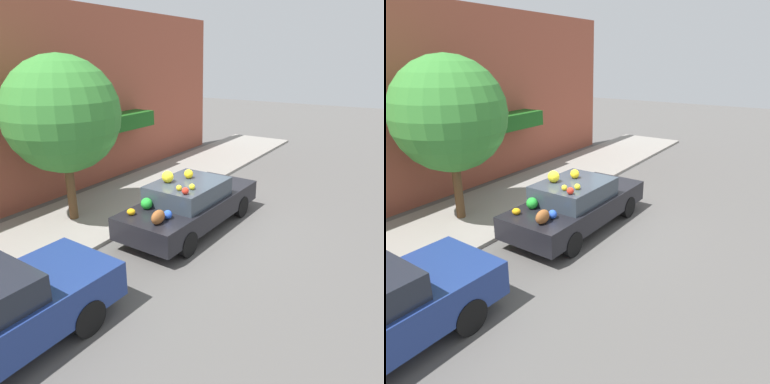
% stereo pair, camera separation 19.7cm
% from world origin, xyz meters
% --- Properties ---
extents(ground_plane, '(60.00, 60.00, 0.00)m').
position_xyz_m(ground_plane, '(0.00, 0.00, 0.00)').
color(ground_plane, '#565451').
extents(sidewalk_curb, '(24.00, 3.20, 0.10)m').
position_xyz_m(sidewalk_curb, '(0.00, 2.70, 0.05)').
color(sidewalk_curb, gray).
rests_on(sidewalk_curb, ground).
extents(building_facade, '(18.00, 1.20, 6.04)m').
position_xyz_m(building_facade, '(0.10, 4.91, 2.97)').
color(building_facade, '#9E4C38').
rests_on(building_facade, ground).
extents(street_tree, '(3.02, 3.02, 4.41)m').
position_xyz_m(street_tree, '(-1.45, 2.87, 3.00)').
color(street_tree, brown).
rests_on(street_tree, sidewalk_curb).
extents(fire_hydrant, '(0.20, 0.20, 0.70)m').
position_xyz_m(fire_hydrant, '(2.02, 1.47, 0.45)').
color(fire_hydrant, red).
rests_on(fire_hydrant, sidewalk_curb).
extents(art_car, '(4.51, 1.86, 1.66)m').
position_xyz_m(art_car, '(-0.06, -0.16, 0.71)').
color(art_car, black).
rests_on(art_car, ground).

